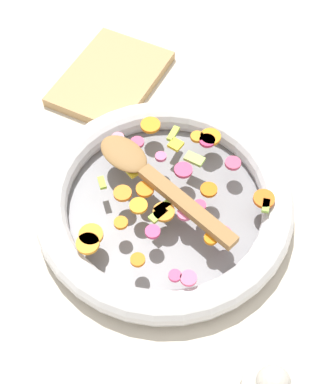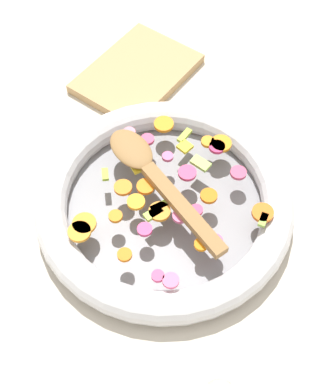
# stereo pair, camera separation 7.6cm
# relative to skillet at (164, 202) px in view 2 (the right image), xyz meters

# --- Properties ---
(ground_plane) EXTENTS (4.00, 4.00, 0.00)m
(ground_plane) POSITION_rel_skillet_xyz_m (0.00, 0.00, -0.02)
(ground_plane) COLOR beige
(skillet) EXTENTS (0.41, 0.41, 0.05)m
(skillet) POSITION_rel_skillet_xyz_m (0.00, 0.00, 0.00)
(skillet) COLOR slate
(skillet) RESTS_ON ground_plane
(chopped_vegetables) EXTENTS (0.30, 0.29, 0.01)m
(chopped_vegetables) POSITION_rel_skillet_xyz_m (0.00, -0.01, 0.03)
(chopped_vegetables) COLOR orange
(chopped_vegetables) RESTS_ON skillet
(wooden_spoon) EXTENTS (0.12, 0.27, 0.01)m
(wooden_spoon) POSITION_rel_skillet_xyz_m (0.01, 0.03, 0.04)
(wooden_spoon) COLOR olive
(wooden_spoon) RESTS_ON chopped_vegetables
(cutting_board) EXTENTS (0.22, 0.16, 0.02)m
(cutting_board) POSITION_rel_skillet_xyz_m (0.21, 0.22, -0.01)
(cutting_board) COLOR tan
(cutting_board) RESTS_ON ground_plane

